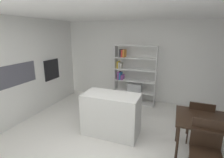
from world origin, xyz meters
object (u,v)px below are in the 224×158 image
(kitchen_island, at_px, (111,114))
(dining_chair_far, at_px, (200,119))
(dining_chair_near, at_px, (206,145))
(open_bookshelf, at_px, (133,76))
(built_in_oven, at_px, (52,70))
(dining_table, at_px, (203,123))

(kitchen_island, distance_m, dining_chair_far, 1.81)
(dining_chair_far, bearing_deg, dining_chair_near, 91.90)
(open_bookshelf, bearing_deg, built_in_oven, -156.18)
(dining_table, distance_m, dining_chair_near, 0.47)
(built_in_oven, distance_m, open_bookshelf, 2.51)
(open_bookshelf, xyz_separation_m, dining_chair_near, (1.80, -2.52, -0.33))
(built_in_oven, bearing_deg, dining_chair_far, -8.75)
(built_in_oven, height_order, dining_chair_near, built_in_oven)
(built_in_oven, xyz_separation_m, dining_chair_near, (4.08, -1.52, -0.58))
(dining_chair_near, bearing_deg, open_bookshelf, 127.29)
(kitchen_island, relative_size, dining_chair_near, 1.31)
(built_in_oven, height_order, open_bookshelf, open_bookshelf)
(dining_chair_near, relative_size, dining_chair_far, 1.01)
(dining_chair_near, bearing_deg, dining_chair_far, 92.18)
(built_in_oven, relative_size, dining_chair_far, 0.65)
(open_bookshelf, distance_m, dining_chair_far, 2.45)
(open_bookshelf, xyz_separation_m, dining_table, (1.80, -2.08, -0.19))
(dining_table, bearing_deg, dining_chair_far, 90.36)
(dining_table, xyz_separation_m, dining_chair_near, (0.00, -0.45, -0.14))
(dining_table, relative_size, dining_chair_far, 0.98)
(dining_chair_near, bearing_deg, built_in_oven, 161.42)
(dining_chair_far, bearing_deg, open_bookshelf, -40.83)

